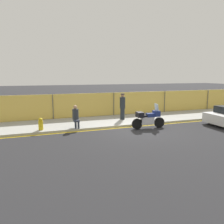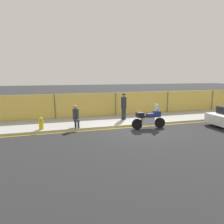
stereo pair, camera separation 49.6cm
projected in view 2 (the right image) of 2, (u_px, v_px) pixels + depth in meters
The scene contains 8 objects.
ground_plane at pixel (139, 130), 12.72m from camera, with size 120.00×120.00×0.00m, color #262628.
sidewalk at pixel (123, 120), 15.15m from camera, with size 33.43×3.44×0.13m.
curb_paint_stripe at pixel (134, 127), 13.46m from camera, with size 33.43×0.18×0.01m.
storefront_fence at pixel (115, 105), 16.71m from camera, with size 31.76×0.17×1.85m.
motorcycle at pixel (148, 119), 12.94m from camera, with size 2.09×0.57×1.47m.
officer_standing at pixel (124, 106), 14.94m from camera, with size 0.37×0.37×1.78m.
person_seated_on_curb at pixel (76, 115), 12.82m from camera, with size 0.36×0.66×1.30m.
fire_hydrant at pixel (41, 123), 12.32m from camera, with size 0.25×0.32×0.68m.
Camera 2 is at (-5.21, -11.33, 3.17)m, focal length 35.00 mm.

